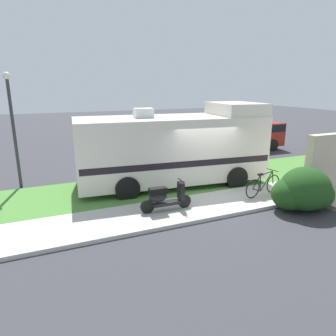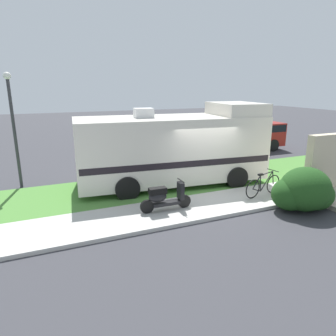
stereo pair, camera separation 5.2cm
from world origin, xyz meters
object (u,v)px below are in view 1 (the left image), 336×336
Objects in this scene: scooter at (164,197)px; street_lamp_post at (12,120)px; bottle_green at (298,188)px; pickup_truck_near at (250,135)px; motorhome_rv at (174,147)px; bicycle at (263,185)px.

street_lamp_post reaches higher than scooter.
pickup_truck_near is at bearing 64.79° from bottle_green.
street_lamp_post is (-5.90, 2.07, 1.14)m from motorhome_rv.
bottle_green is (3.83, -2.98, -1.34)m from motorhome_rv.
pickup_truck_near is (5.09, 7.38, 0.42)m from bicycle.
motorhome_rv reaches higher than bicycle.
street_lamp_post reaches higher than motorhome_rv.
motorhome_rv is 1.53× the size of pickup_truck_near.
pickup_truck_near is 13.65m from street_lamp_post.
bicycle is 0.39× the size of street_lamp_post.
bottle_green is at bearing -27.40° from street_lamp_post.
scooter is at bearing 176.76° from bottle_green.
bicycle is 1.56m from bottle_green.
scooter is 6.78m from street_lamp_post.
pickup_truck_near is 8.39m from bottle_green.
motorhome_rv is at bearing -19.34° from street_lamp_post.
bicycle is (2.31, -2.79, -1.07)m from motorhome_rv.
bottle_green is at bearing -37.81° from motorhome_rv.
motorhome_rv reaches higher than bottle_green.
motorhome_rv is 4.38× the size of bicycle.
bottle_green is (-3.56, -7.56, -0.70)m from pickup_truck_near.
scooter is at bearing -140.94° from pickup_truck_near.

